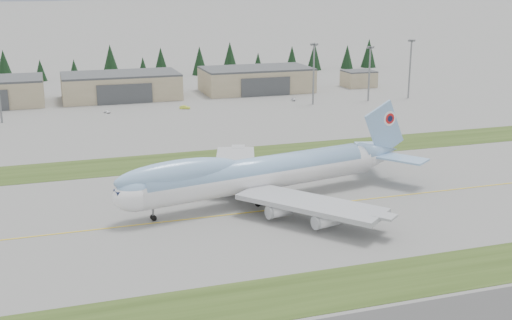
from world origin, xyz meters
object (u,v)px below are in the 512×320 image
object	(u,v)px
boeing_747_freighter	(258,173)
service_vehicle_b	(185,109)
service_vehicle_a	(107,113)
service_vehicle_c	(294,101)
hangar_center	(121,86)
hangar_right	(256,79)

from	to	relation	value
boeing_747_freighter	service_vehicle_b	bearing A→B (deg)	75.52
service_vehicle_a	service_vehicle_c	world-z (taller)	service_vehicle_c
hangar_center	service_vehicle_c	size ratio (longest dim) A/B	13.26
service_vehicle_c	service_vehicle_a	bearing A→B (deg)	-161.72
boeing_747_freighter	service_vehicle_b	xyz separation A→B (m)	(6.94, 112.33, -6.55)
boeing_747_freighter	service_vehicle_c	size ratio (longest dim) A/B	20.91
hangar_right	boeing_747_freighter	bearing A→B (deg)	-107.88
boeing_747_freighter	service_vehicle_b	size ratio (longest dim) A/B	18.62
boeing_747_freighter	service_vehicle_c	distance (m)	128.23
hangar_center	service_vehicle_b	distance (m)	37.74
hangar_right	service_vehicle_b	xyz separation A→B (m)	(-39.33, -31.11, -5.39)
boeing_747_freighter	hangar_right	world-z (taller)	boeing_747_freighter
service_vehicle_c	hangar_right	bearing A→B (deg)	121.33
service_vehicle_b	service_vehicle_c	size ratio (longest dim) A/B	1.12
hangar_right	service_vehicle_a	size ratio (longest dim) A/B	15.68
service_vehicle_a	service_vehicle_b	size ratio (longest dim) A/B	0.75
boeing_747_freighter	service_vehicle_c	bearing A→B (deg)	54.27
boeing_747_freighter	service_vehicle_a	bearing A→B (deg)	90.32
service_vehicle_b	hangar_center	bearing A→B (deg)	62.44
service_vehicle_a	service_vehicle_b	world-z (taller)	service_vehicle_b
boeing_747_freighter	hangar_center	xyz separation A→B (m)	(-13.73, 143.44, -1.16)
hangar_center	service_vehicle_b	world-z (taller)	hangar_center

